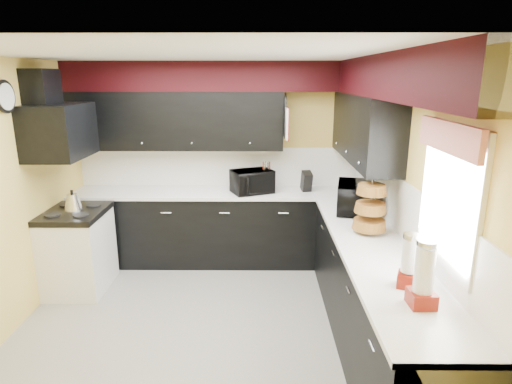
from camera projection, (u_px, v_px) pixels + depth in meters
ground at (206, 325)px, 4.14m from camera, size 3.60×3.60×0.00m
wall_back at (220, 162)px, 5.55m from camera, size 3.60×0.06×2.50m
wall_right at (404, 202)px, 3.80m from camera, size 0.06×3.60×2.50m
wall_left at (1, 201)px, 3.82m from camera, size 0.06×3.60×2.50m
ceiling at (197, 54)px, 3.48m from camera, size 3.60×3.60×0.06m
cab_back at (219, 228)px, 5.47m from camera, size 3.60×0.60×0.90m
cab_right at (372, 299)px, 3.72m from camera, size 0.60×3.00×0.90m
counter_back at (218, 193)px, 5.34m from camera, size 3.62×0.64×0.04m
counter_right at (376, 249)px, 3.60m from camera, size 0.64×3.02×0.04m
splash_back at (220, 167)px, 5.55m from camera, size 3.60×0.02×0.50m
splash_right at (402, 208)px, 3.81m from camera, size 0.02×3.60×0.50m
upper_back at (177, 121)px, 5.24m from camera, size 2.60×0.35×0.70m
upper_right at (364, 128)px, 4.52m from camera, size 0.35×1.80×0.70m
soffit_back at (216, 76)px, 5.09m from camera, size 3.60×0.36×0.35m
soffit_right at (401, 77)px, 3.34m from camera, size 0.36×3.24×0.35m
stove at (79, 252)px, 4.76m from camera, size 0.60×0.75×0.86m
cooktop at (74, 213)px, 4.64m from camera, size 0.62×0.77×0.06m
hood at (60, 131)px, 4.41m from camera, size 0.50×0.78×0.55m
hood_duct at (42, 89)px, 4.30m from camera, size 0.24×0.40×0.40m
window at (450, 197)px, 2.85m from camera, size 0.03×0.86×0.96m
valance at (449, 137)px, 2.75m from camera, size 0.04×0.88×0.20m
pan_top at (285, 105)px, 5.10m from camera, size 0.03×0.22×0.40m
pan_mid at (285, 127)px, 5.04m from camera, size 0.03×0.28×0.46m
pan_low at (284, 127)px, 5.30m from camera, size 0.03×0.24×0.42m
cut_board at (287, 124)px, 4.91m from camera, size 0.03×0.26×0.35m
baskets at (370, 207)px, 3.87m from camera, size 0.27×0.27×0.50m
clock at (5, 97)px, 3.83m from camera, size 0.03×0.30×0.30m
deco_plate at (427, 87)px, 3.20m from camera, size 0.03×0.24×0.24m
toaster_oven at (252, 181)px, 5.24m from camera, size 0.60×0.56×0.28m
microwave at (356, 197)px, 4.51m from camera, size 0.48×0.61×0.30m
utensil_crock at (266, 186)px, 5.29m from camera, size 0.15×0.15×0.15m
knife_block at (306, 182)px, 5.30m from camera, size 0.13×0.17×0.24m
kettle at (73, 202)px, 4.65m from camera, size 0.20×0.20×0.17m
dispenser_a at (409, 264)px, 2.87m from camera, size 0.17×0.17×0.34m
dispenser_b at (424, 275)px, 2.62m from camera, size 0.16×0.16×0.42m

